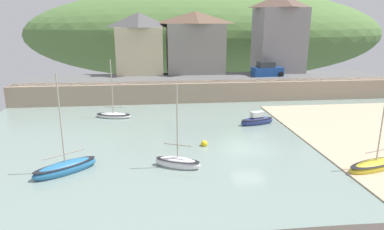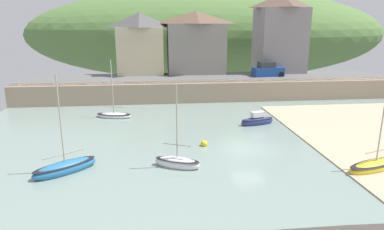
{
  "view_description": "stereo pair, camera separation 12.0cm",
  "coord_description": "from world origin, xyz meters",
  "px_view_note": "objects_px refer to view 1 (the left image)",
  "views": [
    {
      "loc": [
        -7.21,
        -24.22,
        9.43
      ],
      "look_at": [
        -4.08,
        3.28,
        1.95
      ],
      "focal_mm": 32.04,
      "sensor_mm": 36.0,
      "label": 1
    },
    {
      "loc": [
        -7.1,
        -24.24,
        9.43
      ],
      "look_at": [
        -4.08,
        3.28,
        1.95
      ],
      "focal_mm": 32.04,
      "sensor_mm": 36.0,
      "label": 2
    }
  ],
  "objects_px": {
    "sailboat_blue_trim": "(65,168)",
    "parked_car_near_slipway": "(267,70)",
    "waterfront_building_left": "(140,43)",
    "dinghy_open_wooden": "(178,162)",
    "waterfront_building_centre": "(195,42)",
    "sailboat_tall_mast": "(114,115)",
    "rowboat_small_beached": "(257,121)",
    "mooring_buoy": "(204,144)",
    "sailboat_far_left": "(376,165)",
    "waterfront_building_right": "(279,33)"
  },
  "relations": [
    {
      "from": "sailboat_blue_trim",
      "to": "parked_car_near_slipway",
      "type": "height_order",
      "value": "sailboat_blue_trim"
    },
    {
      "from": "waterfront_building_left",
      "to": "dinghy_open_wooden",
      "type": "distance_m",
      "value": 28.91
    },
    {
      "from": "waterfront_building_centre",
      "to": "sailboat_tall_mast",
      "type": "bearing_deg",
      "value": -124.81
    },
    {
      "from": "waterfront_building_centre",
      "to": "rowboat_small_beached",
      "type": "bearing_deg",
      "value": -78.95
    },
    {
      "from": "rowboat_small_beached",
      "to": "mooring_buoy",
      "type": "height_order",
      "value": "rowboat_small_beached"
    },
    {
      "from": "waterfront_building_centre",
      "to": "sailboat_tall_mast",
      "type": "relative_size",
      "value": 1.42
    },
    {
      "from": "waterfront_building_centre",
      "to": "dinghy_open_wooden",
      "type": "height_order",
      "value": "waterfront_building_centre"
    },
    {
      "from": "waterfront_building_left",
      "to": "rowboat_small_beached",
      "type": "height_order",
      "value": "waterfront_building_left"
    },
    {
      "from": "parked_car_near_slipway",
      "to": "mooring_buoy",
      "type": "relative_size",
      "value": 7.7
    },
    {
      "from": "sailboat_far_left",
      "to": "waterfront_building_centre",
      "type": "bearing_deg",
      "value": 87.96
    },
    {
      "from": "waterfront_building_left",
      "to": "sailboat_blue_trim",
      "type": "height_order",
      "value": "waterfront_building_left"
    },
    {
      "from": "sailboat_tall_mast",
      "to": "rowboat_small_beached",
      "type": "height_order",
      "value": "sailboat_tall_mast"
    },
    {
      "from": "waterfront_building_centre",
      "to": "sailboat_far_left",
      "type": "bearing_deg",
      "value": -74.32
    },
    {
      "from": "waterfront_building_left",
      "to": "dinghy_open_wooden",
      "type": "height_order",
      "value": "waterfront_building_left"
    },
    {
      "from": "sailboat_far_left",
      "to": "rowboat_small_beached",
      "type": "height_order",
      "value": "sailboat_far_left"
    },
    {
      "from": "waterfront_building_right",
      "to": "sailboat_blue_trim",
      "type": "height_order",
      "value": "waterfront_building_right"
    },
    {
      "from": "sailboat_far_left",
      "to": "mooring_buoy",
      "type": "height_order",
      "value": "sailboat_far_left"
    },
    {
      "from": "dinghy_open_wooden",
      "to": "rowboat_small_beached",
      "type": "bearing_deg",
      "value": 71.92
    },
    {
      "from": "sailboat_far_left",
      "to": "sailboat_blue_trim",
      "type": "height_order",
      "value": "sailboat_blue_trim"
    },
    {
      "from": "mooring_buoy",
      "to": "sailboat_far_left",
      "type": "bearing_deg",
      "value": -28.59
    },
    {
      "from": "waterfront_building_left",
      "to": "waterfront_building_right",
      "type": "relative_size",
      "value": 0.76
    },
    {
      "from": "waterfront_building_left",
      "to": "sailboat_tall_mast",
      "type": "xyz_separation_m",
      "value": [
        -2.42,
        -14.75,
        -6.45
      ]
    },
    {
      "from": "dinghy_open_wooden",
      "to": "sailboat_far_left",
      "type": "bearing_deg",
      "value": 15.68
    },
    {
      "from": "sailboat_far_left",
      "to": "mooring_buoy",
      "type": "distance_m",
      "value": 12.1
    },
    {
      "from": "sailboat_far_left",
      "to": "waterfront_building_right",
      "type": "bearing_deg",
      "value": 64.79
    },
    {
      "from": "sailboat_blue_trim",
      "to": "dinghy_open_wooden",
      "type": "bearing_deg",
      "value": -36.21
    },
    {
      "from": "waterfront_building_left",
      "to": "sailboat_tall_mast",
      "type": "bearing_deg",
      "value": -99.31
    },
    {
      "from": "waterfront_building_left",
      "to": "waterfront_building_right",
      "type": "distance_m",
      "value": 20.21
    },
    {
      "from": "dinghy_open_wooden",
      "to": "rowboat_small_beached",
      "type": "height_order",
      "value": "dinghy_open_wooden"
    },
    {
      "from": "sailboat_far_left",
      "to": "parked_car_near_slipway",
      "type": "bearing_deg",
      "value": 70.28
    },
    {
      "from": "mooring_buoy",
      "to": "sailboat_tall_mast",
      "type": "bearing_deg",
      "value": 130.53
    },
    {
      "from": "waterfront_building_centre",
      "to": "sailboat_blue_trim",
      "type": "xyz_separation_m",
      "value": [
        -11.92,
        -28.07,
        -6.45
      ]
    },
    {
      "from": "waterfront_building_left",
      "to": "sailboat_blue_trim",
      "type": "bearing_deg",
      "value": -98.28
    },
    {
      "from": "waterfront_building_left",
      "to": "dinghy_open_wooden",
      "type": "bearing_deg",
      "value": -83.43
    },
    {
      "from": "sailboat_blue_trim",
      "to": "mooring_buoy",
      "type": "xyz_separation_m",
      "value": [
        9.7,
        3.93,
        -0.16
      ]
    },
    {
      "from": "parked_car_near_slipway",
      "to": "waterfront_building_right",
      "type": "bearing_deg",
      "value": 49.71
    },
    {
      "from": "waterfront_building_left",
      "to": "sailboat_blue_trim",
      "type": "distance_m",
      "value": 29.07
    },
    {
      "from": "waterfront_building_centre",
      "to": "rowboat_small_beached",
      "type": "height_order",
      "value": "waterfront_building_centre"
    },
    {
      "from": "waterfront_building_right",
      "to": "dinghy_open_wooden",
      "type": "distance_m",
      "value": 33.63
    },
    {
      "from": "waterfront_building_right",
      "to": "sailboat_tall_mast",
      "type": "distance_m",
      "value": 28.07
    },
    {
      "from": "sailboat_tall_mast",
      "to": "waterfront_building_right",
      "type": "bearing_deg",
      "value": 47.56
    },
    {
      "from": "waterfront_building_centre",
      "to": "waterfront_building_right",
      "type": "xyz_separation_m",
      "value": [
        12.34,
        0.0,
        1.21
      ]
    },
    {
      "from": "waterfront_building_right",
      "to": "sailboat_tall_mast",
      "type": "xyz_separation_m",
      "value": [
        -22.59,
        -14.75,
        -7.74
      ]
    },
    {
      "from": "waterfront_building_centre",
      "to": "rowboat_small_beached",
      "type": "distance_m",
      "value": 20.24
    },
    {
      "from": "dinghy_open_wooden",
      "to": "mooring_buoy",
      "type": "relative_size",
      "value": 10.63
    },
    {
      "from": "dinghy_open_wooden",
      "to": "sailboat_far_left",
      "type": "relative_size",
      "value": 1.05
    },
    {
      "from": "waterfront_building_left",
      "to": "sailboat_tall_mast",
      "type": "relative_size",
      "value": 1.39
    },
    {
      "from": "rowboat_small_beached",
      "to": "parked_car_near_slipway",
      "type": "bearing_deg",
      "value": 54.29
    },
    {
      "from": "sailboat_tall_mast",
      "to": "parked_car_near_slipway",
      "type": "bearing_deg",
      "value": 42.09
    },
    {
      "from": "waterfront_building_left",
      "to": "waterfront_building_centre",
      "type": "bearing_deg",
      "value": 0.0
    }
  ]
}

